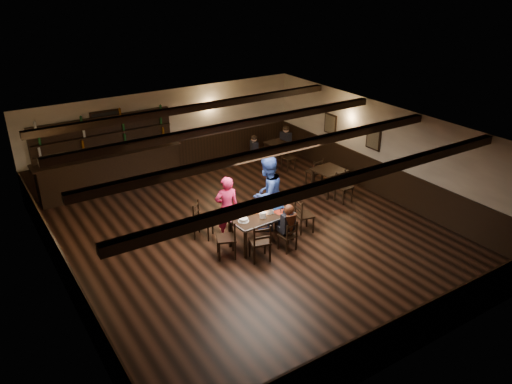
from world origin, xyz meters
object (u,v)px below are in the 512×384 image
man_blue (267,194)px  chair_near_left (261,240)px  bar_counter (110,166)px  dining_table (262,219)px  cake (243,220)px  woman_pink (227,208)px  chair_near_right (290,234)px

man_blue → chair_near_left: bearing=34.1°
chair_near_left → bar_counter: size_ratio=0.22×
man_blue → dining_table: bearing=30.0°
cake → chair_near_left: bearing=-84.6°
woman_pink → cake: size_ratio=6.24×
chair_near_right → bar_counter: (-2.40, 5.78, 0.27)m
woman_pink → man_blue: 1.10m
chair_near_right → bar_counter: bar_counter is taller
chair_near_right → cake: size_ratio=2.98×
dining_table → cake: size_ratio=6.04×
man_blue → bar_counter: (-2.58, 4.56, -0.25)m
man_blue → chair_near_right: bearing=64.6°
dining_table → chair_near_right: 0.77m
cake → bar_counter: (-1.53, 5.13, -0.06)m
cake → dining_table: bearing=-0.7°
dining_table → chair_near_left: 0.79m
chair_near_left → man_blue: man_blue is taller
chair_near_left → cake: size_ratio=3.64×
chair_near_right → man_blue: bearing=81.6°
woman_pink → man_blue: (1.07, -0.17, 0.16)m
chair_near_left → cake: chair_near_left is taller
cake → woman_pink: bearing=92.1°
bar_counter → woman_pink: bearing=-71.1°
woman_pink → bar_counter: size_ratio=0.37×
chair_near_left → woman_pink: bearing=93.7°
chair_near_left → cake: (-0.06, 0.65, 0.24)m
dining_table → chair_near_right: bearing=-61.0°
chair_near_left → bar_counter: 5.99m
chair_near_right → dining_table: bearing=119.0°
dining_table → chair_near_left: size_ratio=1.66×
chair_near_right → woman_pink: 1.69m
chair_near_left → chair_near_right: chair_near_left is taller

